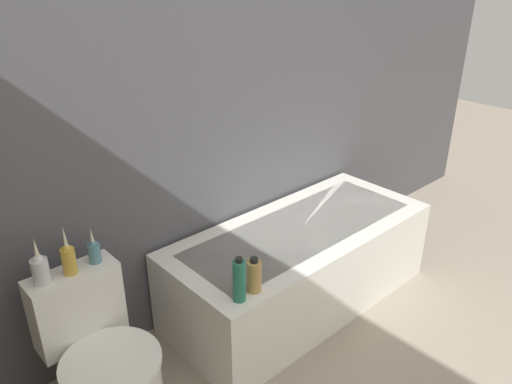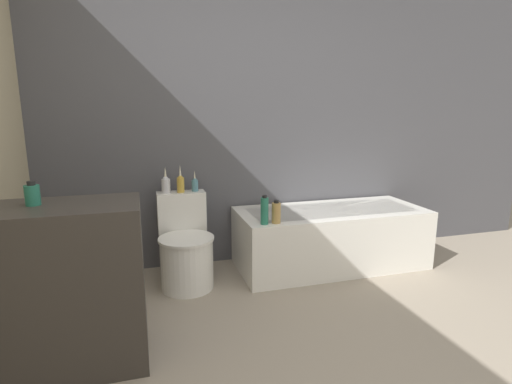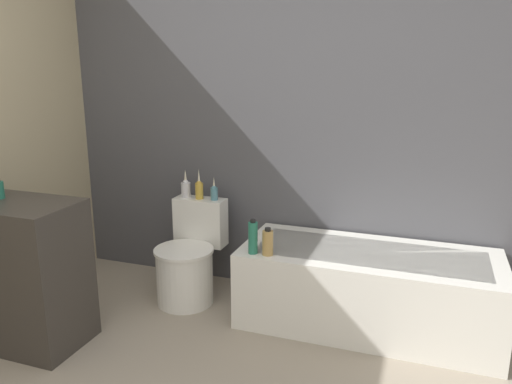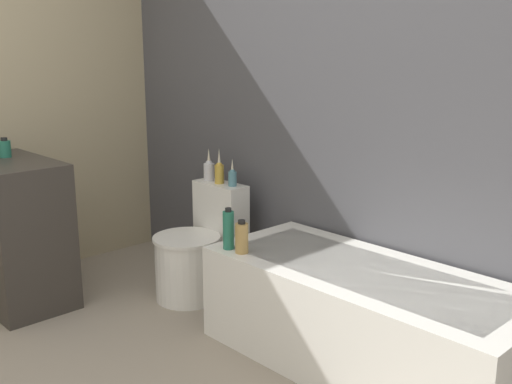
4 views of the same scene
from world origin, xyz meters
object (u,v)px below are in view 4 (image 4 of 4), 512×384
(vase_silver, at_px, (219,172))
(vase_bronze, at_px, (232,177))
(shampoo_bottle_tall, at_px, (228,230))
(shampoo_bottle_short, at_px, (242,238))
(soap_bottle_glass, at_px, (5,148))
(vase_gold, at_px, (209,169))
(bathtub, at_px, (363,319))
(toilet, at_px, (196,253))

(vase_silver, bearing_deg, vase_bronze, 4.32)
(vase_silver, height_order, shampoo_bottle_tall, vase_silver)
(vase_bronze, height_order, shampoo_bottle_short, vase_bronze)
(soap_bottle_glass, relative_size, vase_gold, 0.58)
(vase_bronze, relative_size, shampoo_bottle_short, 0.97)
(bathtub, xyz_separation_m, vase_bronze, (-1.15, 0.17, 0.50))
(vase_gold, height_order, vase_bronze, vase_gold)
(bathtub, relative_size, soap_bottle_glass, 13.36)
(vase_bronze, bearing_deg, toilet, -118.53)
(vase_silver, bearing_deg, bathtub, -7.16)
(vase_gold, bearing_deg, soap_bottle_glass, -124.71)
(toilet, distance_m, soap_bottle_glass, 1.33)
(toilet, relative_size, vase_silver, 3.13)
(bathtub, bearing_deg, soap_bottle_glass, -157.75)
(toilet, height_order, vase_gold, vase_gold)
(soap_bottle_glass, height_order, vase_silver, soap_bottle_glass)
(soap_bottle_glass, xyz_separation_m, vase_gold, (0.71, 1.02, -0.17))
(soap_bottle_glass, bearing_deg, vase_silver, 50.87)
(soap_bottle_glass, distance_m, vase_bronze, 1.40)
(soap_bottle_glass, bearing_deg, vase_bronze, 47.40)
(bathtub, distance_m, shampoo_bottle_tall, 0.82)
(bathtub, xyz_separation_m, soap_bottle_glass, (-2.09, -0.85, 0.69))
(vase_silver, xyz_separation_m, shampoo_bottle_tall, (0.57, -0.42, -0.17))
(toilet, xyz_separation_m, shampoo_bottle_tall, (0.57, -0.22, 0.33))
(shampoo_bottle_short, bearing_deg, vase_bronze, 142.43)
(toilet, height_order, soap_bottle_glass, soap_bottle_glass)
(shampoo_bottle_tall, bearing_deg, vase_bronze, 136.61)
(bathtub, bearing_deg, vase_gold, 173.01)
(vase_silver, distance_m, vase_bronze, 0.12)
(toilet, relative_size, shampoo_bottle_short, 3.97)
(bathtub, bearing_deg, shampoo_bottle_short, -156.59)
(vase_gold, relative_size, shampoo_bottle_tall, 0.94)
(vase_gold, relative_size, vase_silver, 0.94)
(shampoo_bottle_tall, height_order, shampoo_bottle_short, shampoo_bottle_tall)
(soap_bottle_glass, bearing_deg, bathtub, 22.25)
(vase_gold, distance_m, vase_silver, 0.12)
(bathtub, distance_m, shampoo_bottle_short, 0.73)
(shampoo_bottle_tall, bearing_deg, bathtub, 21.00)
(vase_silver, distance_m, shampoo_bottle_tall, 0.73)
(bathtub, bearing_deg, vase_silver, 172.84)
(toilet, relative_size, vase_gold, 3.34)
(vase_gold, bearing_deg, shampoo_bottle_tall, -32.24)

